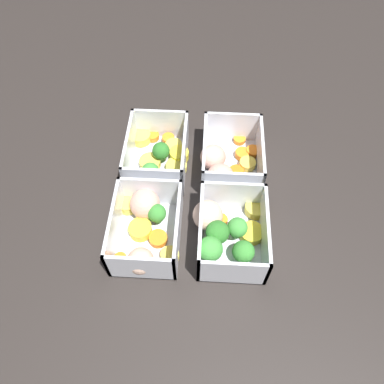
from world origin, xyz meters
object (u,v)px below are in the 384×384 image
container_near_left (226,231)px  container_far_left (145,226)px  container_far_right (159,155)px  container_near_right (226,161)px

container_near_left → container_far_left: bearing=88.8°
container_far_left → container_far_right: same height
container_near_right → container_far_right: 0.12m
container_near_right → container_far_right: (0.01, 0.12, -0.00)m
container_near_left → container_far_right: bearing=38.8°
container_far_left → container_far_right: (0.15, -0.00, -0.00)m
container_near_left → container_near_right: same height
container_near_left → container_near_right: bearing=0.1°
container_near_left → container_near_right: 0.14m
container_near_left → container_far_left: (0.00, 0.13, -0.00)m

